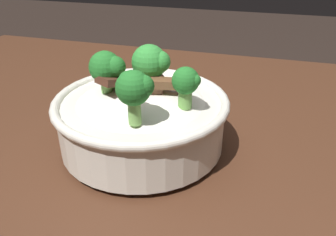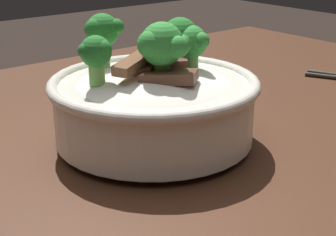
% 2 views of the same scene
% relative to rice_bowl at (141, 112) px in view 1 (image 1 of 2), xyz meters
% --- Properties ---
extents(dining_table, '(1.27, 0.87, 0.74)m').
position_rel_rice_bowl_xyz_m(dining_table, '(0.02, 0.02, -0.20)').
color(dining_table, '#472819').
rests_on(dining_table, ground).
extents(rice_bowl, '(0.23, 0.23, 0.14)m').
position_rel_rice_bowl_xyz_m(rice_bowl, '(0.00, 0.00, 0.00)').
color(rice_bowl, silver).
rests_on(rice_bowl, dining_table).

